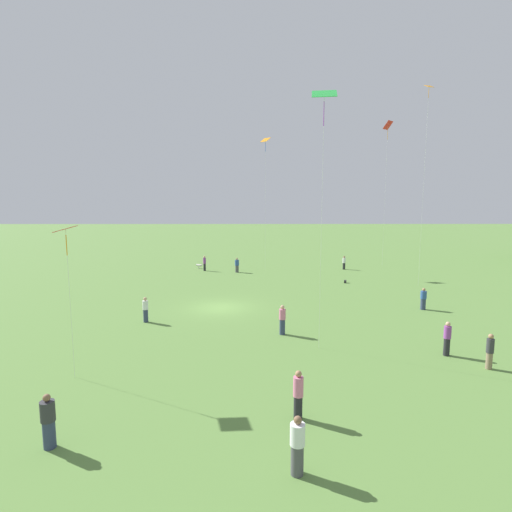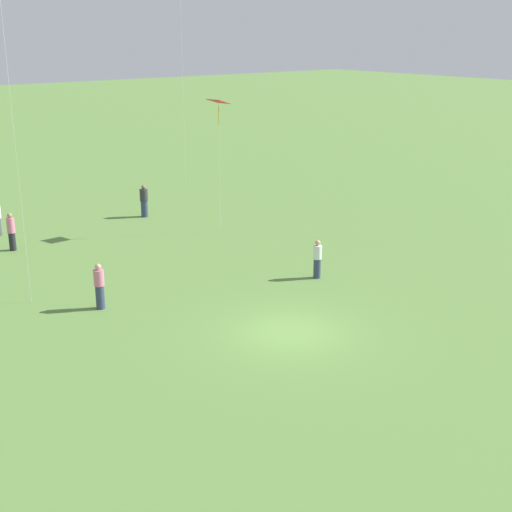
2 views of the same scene
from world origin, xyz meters
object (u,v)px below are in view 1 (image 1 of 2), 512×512
(person_9, at_px, (282,320))
(person_10, at_px, (297,446))
(person_0, at_px, (344,263))
(person_5, at_px, (205,263))
(kite_3, at_px, (388,130))
(person_4, at_px, (423,299))
(person_6, at_px, (298,395))
(dog_0, at_px, (199,265))
(picnic_bag_0, at_px, (345,282))
(person_7, at_px, (146,310))
(kite_1, at_px, (265,146))
(person_3, at_px, (237,265))
(person_1, at_px, (490,351))
(kite_0, at_px, (324,101))
(person_8, at_px, (447,339))
(kite_4, at_px, (66,233))
(person_2, at_px, (48,422))
(kite_2, at_px, (428,106))

(person_9, distance_m, person_10, 12.53)
(person_0, bearing_deg, person_9, 153.53)
(person_5, bearing_deg, kite_3, -84.86)
(person_4, relative_size, person_6, 0.88)
(dog_0, xyz_separation_m, picnic_bag_0, (8.77, 15.65, -0.25))
(person_4, bearing_deg, person_6, 138.49)
(person_7, relative_size, kite_1, 0.11)
(person_3, bearing_deg, person_1, 2.15)
(kite_0, distance_m, dog_0, 31.16)
(person_1, height_order, person_8, person_8)
(person_9, xyz_separation_m, kite_4, (5.91, -9.88, 5.67))
(kite_0, distance_m, kite_1, 26.70)
(person_0, height_order, person_2, person_2)
(person_3, height_order, kite_4, kite_4)
(person_5, xyz_separation_m, person_6, (32.25, 7.34, 0.03))
(person_4, height_order, kite_1, kite_1)
(kite_0, distance_m, kite_3, 31.98)
(person_10, bearing_deg, person_5, -5.88)
(person_4, bearing_deg, kite_4, 113.55)
(person_7, xyz_separation_m, picnic_bag_0, (-13.00, 16.28, -0.71))
(person_6, bearing_deg, person_1, -159.74)
(person_2, relative_size, person_7, 1.08)
(person_5, xyz_separation_m, dog_0, (-1.58, -0.83, -0.52))
(kite_1, bearing_deg, person_10, -2.20)
(person_9, bearing_deg, person_1, 58.66)
(kite_4, bearing_deg, person_9, 152.77)
(picnic_bag_0, bearing_deg, kite_0, -17.20)
(person_2, height_order, person_5, person_2)
(person_6, bearing_deg, person_8, -148.34)
(person_5, xyz_separation_m, kite_1, (-1.51, 7.11, 13.55))
(person_1, distance_m, person_8, 2.09)
(person_4, relative_size, kite_0, 0.12)
(person_7, xyz_separation_m, kite_4, (8.47, -0.97, 5.72))
(picnic_bag_0, bearing_deg, person_2, -30.44)
(kite_3, distance_m, kite_4, 42.08)
(person_0, bearing_deg, picnic_bag_0, 162.69)
(kite_0, height_order, kite_3, kite_3)
(person_7, height_order, kite_1, kite_1)
(person_3, height_order, person_5, person_5)
(person_5, relative_size, person_7, 1.05)
(person_4, xyz_separation_m, picnic_bag_0, (-9.97, -3.52, -0.66))
(person_1, bearing_deg, person_6, 33.44)
(picnic_bag_0, bearing_deg, person_9, -25.33)
(person_6, distance_m, person_10, 3.05)
(person_10, relative_size, kite_2, 0.10)
(person_10, distance_m, kite_0, 15.99)
(picnic_bag_0, bearing_deg, person_10, -15.58)
(person_7, xyz_separation_m, kite_0, (4.87, 10.75, 12.13))
(kite_1, bearing_deg, kite_4, -19.55)
(person_4, xyz_separation_m, person_10, (18.11, -11.35, 0.10))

